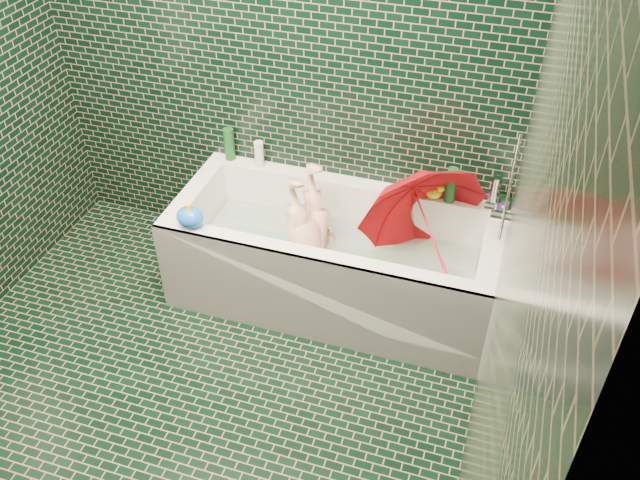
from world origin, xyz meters
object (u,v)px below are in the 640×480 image
(child, at_px, (312,249))
(rubber_duck, at_px, (435,192))
(bath_toy, at_px, (190,217))
(bathtub, at_px, (333,267))
(umbrella, at_px, (429,228))

(child, relative_size, rubber_duck, 8.05)
(rubber_duck, xyz_separation_m, bath_toy, (-1.11, -0.62, 0.02))
(bathtub, height_order, child, bathtub)
(rubber_duck, bearing_deg, bathtub, -135.48)
(bath_toy, bearing_deg, umbrella, 1.83)
(bathtub, height_order, umbrella, umbrella)
(umbrella, relative_size, rubber_duck, 5.59)
(bathtub, xyz_separation_m, rubber_duck, (0.46, 0.32, 0.38))
(child, distance_m, rubber_duck, 0.72)
(child, xyz_separation_m, bath_toy, (-0.54, -0.29, 0.30))
(bathtub, xyz_separation_m, bath_toy, (-0.66, -0.30, 0.40))
(child, xyz_separation_m, rubber_duck, (0.58, 0.33, 0.28))
(bath_toy, bearing_deg, child, 13.15)
(bathtub, distance_m, umbrella, 0.59)
(bath_toy, bearing_deg, bathtub, 8.84)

